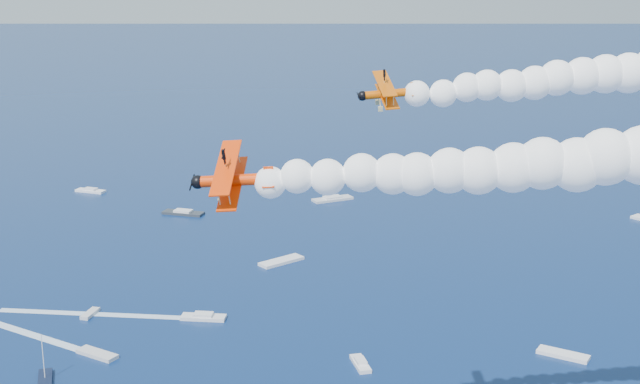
{
  "coord_description": "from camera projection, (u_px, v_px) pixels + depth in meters",
  "views": [
    {
      "loc": [
        -2.81,
        -67.52,
        68.6
      ],
      "look_at": [
        4.85,
        14.62,
        46.62
      ],
      "focal_mm": 48.47,
      "sensor_mm": 36.0,
      "label": 1
    }
  ],
  "objects": [
    {
      "name": "biplane_lead",
      "position": [
        389.0,
        94.0,
        92.59
      ],
      "size": [
        6.95,
        8.25,
        6.52
      ],
      "primitive_type": null,
      "rotation": [
        -0.24,
        0.07,
        3.14
      ],
      "color": "#D75504"
    },
    {
      "name": "biplane_trail",
      "position": [
        235.0,
        180.0,
        75.06
      ],
      "size": [
        9.17,
        10.81,
        8.28
      ],
      "primitive_type": null,
      "rotation": [
        -0.37,
        0.07,
        2.97
      ],
      "color": "#F93805"
    },
    {
      "name": "spectator_boats",
      "position": [
        191.0,
        283.0,
        189.97
      ],
      "size": [
        237.25,
        183.81,
        0.7
      ],
      "color": "silver",
      "rests_on": "ground"
    },
    {
      "name": "boat_wakes",
      "position": [
        51.0,
        321.0,
        170.59
      ],
      "size": [
        48.65,
        24.34,
        0.04
      ],
      "color": "white",
      "rests_on": "ground"
    }
  ]
}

